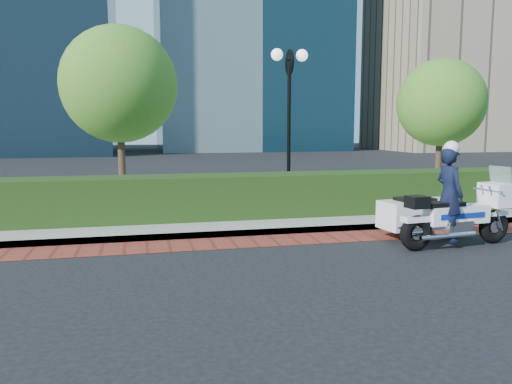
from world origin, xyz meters
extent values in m
plane|color=black|center=(0.00, 0.00, 0.00)|extent=(120.00, 120.00, 0.00)
cube|color=maroon|center=(0.00, 1.50, 0.01)|extent=(60.00, 1.00, 0.01)
cube|color=gray|center=(0.00, 6.00, 0.07)|extent=(60.00, 8.00, 0.15)
cube|color=black|center=(0.00, 3.60, 0.65)|extent=(18.00, 1.20, 1.00)
cylinder|color=black|center=(1.00, 5.20, 0.30)|extent=(0.30, 0.30, 0.30)
cylinder|color=black|center=(1.00, 5.20, 2.15)|extent=(0.10, 0.10, 3.70)
cylinder|color=black|center=(1.00, 5.20, 4.00)|extent=(0.04, 0.70, 0.70)
sphere|color=white|center=(0.65, 5.20, 4.20)|extent=(0.32, 0.32, 0.32)
sphere|color=white|center=(1.35, 5.20, 4.20)|extent=(0.32, 0.32, 0.32)
cylinder|color=#332319|center=(-3.50, 6.50, 1.23)|extent=(0.20, 0.20, 2.17)
sphere|color=#3C6E1B|center=(-3.50, 6.50, 3.44)|extent=(3.20, 3.20, 3.20)
cylinder|color=#332319|center=(6.50, 6.50, 1.11)|extent=(0.20, 0.20, 1.92)
sphere|color=#3C6E1B|center=(6.50, 6.50, 3.05)|extent=(2.80, 2.80, 2.80)
cube|color=gray|center=(28.00, 38.00, 14.00)|extent=(14.00, 12.00, 28.00)
torus|color=black|center=(1.91, 0.11, 0.33)|extent=(0.69, 0.28, 0.67)
torus|color=black|center=(3.73, 0.31, 0.33)|extent=(0.69, 0.28, 0.67)
cube|color=white|center=(2.82, 0.21, 0.63)|extent=(1.35, 0.47, 0.34)
cube|color=silver|center=(2.77, 0.20, 0.39)|extent=(0.60, 0.47, 0.28)
cube|color=white|center=(3.73, 0.31, 0.96)|extent=(0.47, 0.60, 0.46)
cube|color=silver|center=(3.83, 0.33, 1.32)|extent=(0.18, 0.52, 0.41)
cube|color=black|center=(2.52, 0.18, 0.83)|extent=(0.79, 0.39, 0.10)
cube|color=black|center=(1.91, 0.11, 0.91)|extent=(0.39, 0.36, 0.22)
cube|color=white|center=(2.52, 1.04, 0.51)|extent=(1.64, 0.89, 0.56)
cube|color=black|center=(2.42, 1.03, 0.81)|extent=(0.76, 0.59, 0.08)
torus|color=black|center=(2.36, 1.52, 0.25)|extent=(0.52, 0.22, 0.51)
imported|color=black|center=(2.62, 0.19, 1.03)|extent=(0.49, 0.68, 1.75)
sphere|color=white|center=(2.62, 0.19, 1.88)|extent=(0.28, 0.28, 0.28)
camera|label=1|loc=(-3.01, -7.99, 2.27)|focal=35.00mm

